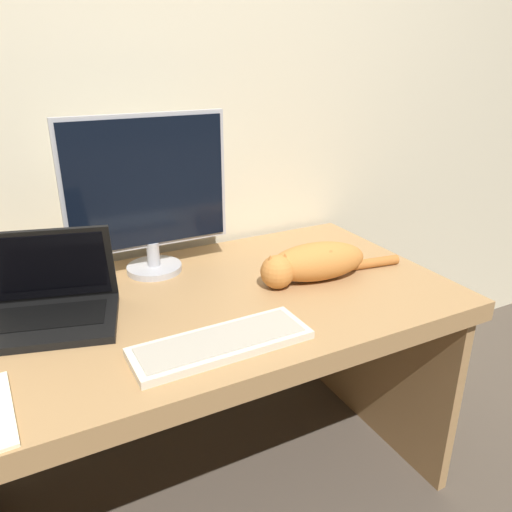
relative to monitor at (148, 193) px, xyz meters
name	(u,v)px	position (x,y,z in m)	size (l,w,h in m)	color
wall_back	(144,79)	(0.07, 0.20, 0.32)	(6.40, 0.06, 2.60)	beige
desk	(208,344)	(0.07, -0.26, -0.41)	(1.45, 0.80, 0.72)	#A37A4C
monitor	(148,193)	(0.00, 0.00, 0.00)	(0.51, 0.17, 0.49)	#B2B2B7
laptop	(49,304)	(-0.34, -0.20, -0.21)	(0.39, 0.33, 0.25)	black
external_keyboard	(221,343)	(0.01, -0.52, -0.25)	(0.44, 0.15, 0.02)	beige
cat	(313,262)	(0.41, -0.30, -0.20)	(0.50, 0.18, 0.12)	#C67A38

